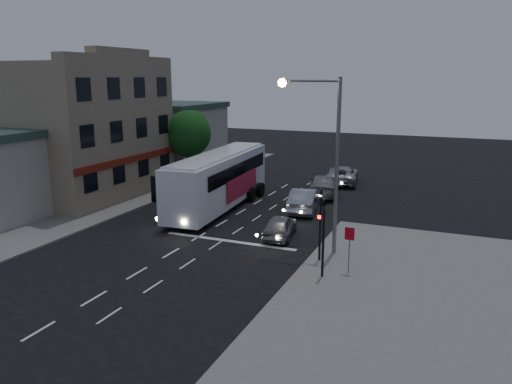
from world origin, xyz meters
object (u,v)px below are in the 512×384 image
at_px(car_sedan_b, 323,185).
at_px(regulatory_sign, 349,242).
at_px(traffic_signal_side, 324,229).
at_px(street_tree, 188,132).
at_px(car_suv, 280,226).
at_px(car_sedan_a, 304,200).
at_px(car_sedan_c, 342,175).
at_px(streetlight, 325,145).
at_px(traffic_signal_main, 320,216).
at_px(tour_bus, 219,179).

height_order(car_sedan_b, regulatory_sign, regulatory_sign).
height_order(car_sedan_b, traffic_signal_side, traffic_signal_side).
bearing_deg(street_tree, car_suv, -41.74).
bearing_deg(traffic_signal_side, street_tree, 135.50).
distance_m(car_sedan_a, regulatory_sign, 11.42).
height_order(car_sedan_c, street_tree, street_tree).
bearing_deg(car_suv, car_sedan_b, -96.64).
relative_size(regulatory_sign, streetlight, 0.24).
height_order(car_sedan_c, streetlight, streetlight).
bearing_deg(regulatory_sign, car_sedan_c, 103.98).
height_order(car_suv, traffic_signal_main, traffic_signal_main).
height_order(car_suv, street_tree, street_tree).
bearing_deg(car_suv, car_sedan_c, -98.74).
distance_m(traffic_signal_side, regulatory_sign, 1.61).
distance_m(car_sedan_b, regulatory_sign, 16.26).
bearing_deg(traffic_signal_side, car_sedan_a, 111.40).
xyz_separation_m(car_sedan_b, street_tree, (-12.09, -0.05, 3.71)).
bearing_deg(streetlight, street_tree, 140.49).
bearing_deg(car_sedan_c, car_sedan_a, 79.27).
distance_m(car_sedan_a, car_sedan_c, 10.14).
height_order(car_sedan_a, car_sedan_b, car_sedan_a).
relative_size(streetlight, street_tree, 1.45).
height_order(car_sedan_a, streetlight, streetlight).
bearing_deg(car_sedan_b, car_sedan_a, 77.06).
height_order(car_sedan_c, regulatory_sign, regulatory_sign).
relative_size(car_sedan_a, car_sedan_c, 0.89).
bearing_deg(traffic_signal_main, streetlight, 100.20).
xyz_separation_m(traffic_signal_main, streetlight, (-0.26, 1.42, 3.31)).
relative_size(car_sedan_a, regulatory_sign, 2.24).
bearing_deg(regulatory_sign, car_sedan_a, 117.86).
relative_size(regulatory_sign, street_tree, 0.35).
xyz_separation_m(tour_bus, car_sedan_b, (5.73, 6.73, -1.33)).
height_order(traffic_signal_side, street_tree, street_tree).
height_order(traffic_signal_main, street_tree, street_tree).
bearing_deg(car_suv, regulatory_sign, 131.56).
xyz_separation_m(traffic_signal_main, regulatory_sign, (1.70, -1.01, -0.82)).
relative_size(car_sedan_a, car_sedan_b, 0.90).
height_order(car_suv, streetlight, streetlight).
relative_size(tour_bus, car_sedan_c, 2.34).
xyz_separation_m(traffic_signal_main, street_tree, (-15.81, 14.25, 2.08)).
relative_size(car_sedan_c, streetlight, 0.62).
height_order(streetlight, street_tree, streetlight).
bearing_deg(car_sedan_c, traffic_signal_side, 91.71).
height_order(tour_bus, traffic_signal_side, traffic_signal_side).
xyz_separation_m(car_suv, car_sedan_c, (-0.11, 16.17, 0.10)).
xyz_separation_m(tour_bus, street_tree, (-6.36, 6.68, 2.37)).
distance_m(traffic_signal_main, regulatory_sign, 2.14).
distance_m(car_suv, car_sedan_b, 11.29).
bearing_deg(car_sedan_a, traffic_signal_main, 102.53).
distance_m(car_sedan_a, traffic_signal_main, 9.89).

